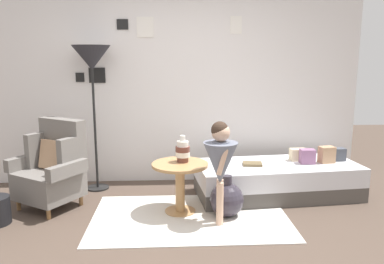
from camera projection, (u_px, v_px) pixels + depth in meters
name	position (u px, v px, depth m)	size (l,w,h in m)	color
ground_plane	(181.00, 247.00, 3.38)	(12.00, 12.00, 0.00)	#4C3D33
gallery_wall	(176.00, 84.00, 5.04)	(4.80, 0.12, 2.60)	silver
rug	(190.00, 217.00, 4.01)	(2.03, 1.28, 0.01)	silver
armchair	(53.00, 168.00, 4.26)	(0.90, 0.85, 0.97)	olive
daybed	(277.00, 180.00, 4.62)	(1.97, 0.99, 0.40)	#4C4742
pillow_head	(337.00, 154.00, 4.71)	(0.18, 0.12, 0.15)	#474C56
pillow_mid	(327.00, 155.00, 4.60)	(0.18, 0.12, 0.20)	tan
pillow_back	(307.00, 156.00, 4.57)	(0.17, 0.12, 0.17)	gray
pillow_extra	(298.00, 155.00, 4.71)	(0.19, 0.12, 0.14)	beige
side_table	(180.00, 177.00, 4.08)	(0.60, 0.60, 0.55)	tan
vase_striped	(183.00, 151.00, 4.08)	(0.15, 0.15, 0.29)	brown
floor_lamp	(92.00, 62.00, 4.60)	(0.46, 0.46, 1.79)	black
person_child	(220.00, 160.00, 3.75)	(0.34, 0.34, 1.04)	#D8AD8E
book_on_daybed	(252.00, 164.00, 4.51)	(0.22, 0.16, 0.03)	brown
demijohn_near	(227.00, 199.00, 4.02)	(0.36, 0.36, 0.44)	#332D38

